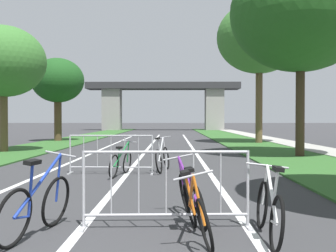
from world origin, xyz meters
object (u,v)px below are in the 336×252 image
Objects in this scene: bicycle_orange_4 at (196,211)px; crowd_barrier_nearest at (166,190)px; tree_left_pine_far at (3,62)px; bicycle_blue_5 at (37,206)px; tree_right_maple_mid at (301,12)px; tree_right_pine_near at (259,38)px; bicycle_purple_0 at (191,197)px; bicycle_green_1 at (121,162)px; bicycle_white_3 at (269,210)px; bicycle_silver_2 at (162,158)px; tree_left_oak_mid at (58,81)px; crowd_barrier_second at (111,155)px.

crowd_barrier_nearest is at bearing -61.02° from bicycle_orange_4.
tree_left_pine_far is 3.39× the size of bicycle_blue_5.
tree_left_pine_far is at bearing 127.37° from bicycle_blue_5.
tree_right_pine_near is (0.29, 8.59, 0.78)m from tree_right_maple_mid.
bicycle_purple_0 is 0.87m from bicycle_orange_4.
bicycle_green_1 is 0.97× the size of bicycle_blue_5.
bicycle_orange_4 is (-0.90, -0.02, -0.01)m from bicycle_white_3.
bicycle_white_3 is (1.46, -6.29, -0.01)m from bicycle_silver_2.
tree_left_oak_mid reaches higher than crowd_barrier_nearest.
tree_left_pine_far reaches higher than bicycle_silver_2.
tree_right_pine_near is 20.45m from bicycle_white_3.
crowd_barrier_second is 6.40m from bicycle_white_3.
crowd_barrier_nearest is at bearing -58.55° from tree_left_pine_far.
tree_right_maple_mid is 4.82× the size of bicycle_blue_5.
bicycle_orange_4 is at bearing -54.23° from crowd_barrier_nearest.
tree_left_oak_mid is at bearing -76.50° from bicycle_orange_4.
tree_left_pine_far is at bearing 143.28° from bicycle_green_1.
bicycle_blue_5 is at bearing -81.12° from bicycle_green_1.
crowd_barrier_second is 1.40× the size of bicycle_orange_4.
bicycle_silver_2 is at bearing -113.30° from tree_right_pine_near.
bicycle_blue_5 is (-2.87, 0.07, 0.03)m from bicycle_white_3.
crowd_barrier_second is (5.92, -15.48, -3.47)m from tree_left_oak_mid.
bicycle_purple_0 is 1.01× the size of bicycle_silver_2.
bicycle_white_3 is at bearing -63.75° from crowd_barrier_second.
tree_left_pine_far is 3.29× the size of bicycle_silver_2.
tree_right_pine_near reaches higher than bicycle_orange_4.
tree_right_pine_near reaches higher than bicycle_purple_0.
tree_right_maple_mid is at bearing -40.48° from tree_left_oak_mid.
bicycle_silver_2 is at bearing -91.70° from bicycle_orange_4.
tree_right_maple_mid reaches higher than tree_left_pine_far.
bicycle_silver_2 is at bearing 107.05° from bicycle_white_3.
bicycle_orange_4 is at bearing -58.36° from tree_left_pine_far.
bicycle_green_1 is at bearing 100.94° from bicycle_purple_0.
tree_left_pine_far reaches higher than bicycle_blue_5.
tree_right_maple_mid is 3.46× the size of crowd_barrier_second.
crowd_barrier_nearest is 1.00× the size of crowd_barrier_second.
tree_right_maple_mid is at bearing 63.37° from crowd_barrier_nearest.
bicycle_silver_2 is at bearing 89.83° from bicycle_blue_5.
crowd_barrier_nearest is at bearing -116.63° from tree_right_maple_mid.
tree_right_pine_near is 21.14m from bicycle_blue_5.
bicycle_blue_5 is at bearing -65.21° from tree_left_pine_far.
tree_left_pine_far is at bearing 114.93° from bicycle_purple_0.
bicycle_silver_2 is at bearing 22.16° from crowd_barrier_second.
crowd_barrier_second reaches higher than bicycle_orange_4.
crowd_barrier_second reaches higher than bicycle_white_3.
bicycle_green_1 is 1.40m from bicycle_silver_2.
bicycle_white_3 is at bearing -66.56° from bicycle_silver_2.
tree_left_oak_mid is 17.00m from bicycle_silver_2.
tree_right_maple_mid is 12.34m from bicycle_white_3.
bicycle_blue_5 is (-6.93, -19.05, -5.98)m from tree_right_pine_near.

